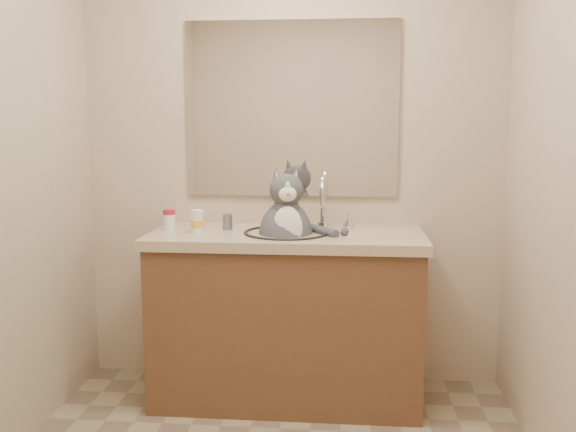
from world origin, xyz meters
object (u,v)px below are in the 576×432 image
object	(u,v)px
cat	(286,231)
pill_bottle_orange	(197,222)
pill_bottle_redcap	(169,220)
grey_canister	(228,222)

from	to	relation	value
cat	pill_bottle_orange	distance (m)	0.44
cat	pill_bottle_redcap	world-z (taller)	cat
cat	grey_canister	size ratio (longest dim) A/B	6.78
cat	pill_bottle_orange	size ratio (longest dim) A/B	4.77
cat	pill_bottle_redcap	size ratio (longest dim) A/B	5.09
pill_bottle_orange	grey_canister	xyz separation A→B (m)	(0.13, 0.10, -0.01)
pill_bottle_orange	grey_canister	size ratio (longest dim) A/B	1.42
pill_bottle_redcap	grey_canister	size ratio (longest dim) A/B	1.33
pill_bottle_redcap	grey_canister	world-z (taller)	pill_bottle_redcap
pill_bottle_redcap	pill_bottle_orange	bearing A→B (deg)	-19.12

